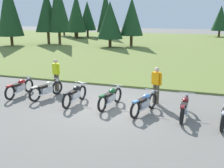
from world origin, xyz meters
The scene contains 11 objects.
ground_plane centered at (0.00, 0.00, 0.00)m, with size 140.00×140.00×0.00m, color slate.
grass_moorland centered at (0.00, 25.42, 0.05)m, with size 80.00×44.00×0.10m, color olive.
forest_treeline centered at (-8.62, 27.87, 4.26)m, with size 45.15×29.51×8.99m.
motorcycle_red centered at (-4.69, 0.22, 0.44)m, with size 0.62×2.10×0.88m.
motorcycle_cream centered at (-3.24, 0.33, 0.44)m, with size 0.81×2.04×0.88m.
motorcycle_black centered at (-1.54, -0.04, 0.44)m, with size 0.62×2.10×0.88m.
motorcycle_british_green centered at (0.10, 0.09, 0.44)m, with size 0.64×2.09×0.88m.
motorcycle_sky_blue centered at (1.66, -0.21, 0.44)m, with size 0.84×2.03×0.88m.
motorcycle_maroon centered at (3.25, -0.21, 0.44)m, with size 0.62×2.10×0.88m.
rider_in_hivis_vest centered at (1.89, 1.23, 0.95)m, with size 0.50×0.36×1.67m.
rider_near_row_end centered at (-3.51, 1.74, 0.95)m, with size 0.52×0.33×1.67m.
Camera 1 is at (3.71, -10.40, 3.92)m, focal length 42.82 mm.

